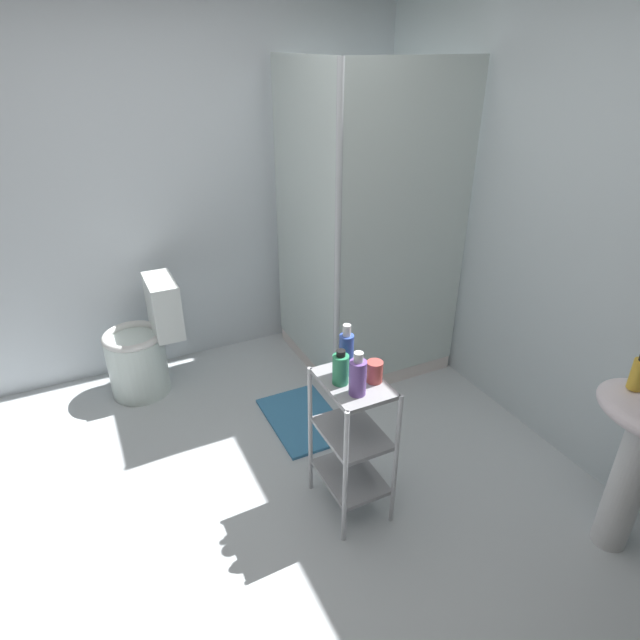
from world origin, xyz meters
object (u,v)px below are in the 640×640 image
Objects in this scene: conditioner_bottle_purple at (358,376)px; body_wash_bottle_green at (341,369)px; shower_stall at (358,304)px; rinse_cup at (375,372)px; shampoo_bottle_blue at (346,353)px; bath_mat at (303,419)px; hand_soap_bottle at (639,373)px; toilet at (144,348)px; storage_cart at (352,435)px.

body_wash_bottle_green is at bearing -164.93° from conditioner_bottle_purple.
shower_stall is 20.38× the size of rinse_cup.
shampoo_bottle_blue reaches higher than body_wash_bottle_green.
body_wash_bottle_green is (0.06, -0.06, -0.03)m from shampoo_bottle_blue.
conditioner_bottle_purple is at bearing -6.79° from bath_mat.
hand_soap_bottle is 0.68× the size of shampoo_bottle_blue.
body_wash_bottle_green is 0.15m from rinse_cup.
bath_mat is (-0.63, 0.06, -0.84)m from shampoo_bottle_blue.
shampoo_bottle_blue is 2.50× the size of rinse_cup.
body_wash_bottle_green is at bearing -10.00° from bath_mat.
shampoo_bottle_blue is 1.50× the size of body_wash_bottle_green.
toilet is 1.65m from shampoo_bottle_blue.
rinse_cup is (-0.05, 0.11, -0.04)m from conditioner_bottle_purple.
toilet is at bearing -156.03° from conditioner_bottle_purple.
storage_cart is at bearing 26.21° from toilet.
body_wash_bottle_green is 1.06m from bath_mat.
shower_stall is 1.40m from body_wash_bottle_green.
shower_stall reaches higher than conditioner_bottle_purple.
shampoo_bottle_blue is at bearing 27.38° from toilet.
conditioner_bottle_purple is (0.16, -0.03, -0.02)m from shampoo_bottle_blue.
shower_stall is at bearing 149.92° from conditioner_bottle_purple.
toilet is 1.13m from bath_mat.
body_wash_bottle_green reaches higher than rinse_cup.
body_wash_bottle_green is at bearing 24.56° from toilet.
bath_mat is (-1.33, -0.89, -0.87)m from hand_soap_bottle.
hand_soap_bottle reaches higher than storage_cart.
rinse_cup is at bearing 65.25° from storage_cart.
hand_soap_bottle reaches higher than body_wash_bottle_green.
shampoo_bottle_blue is (1.38, 0.72, 0.53)m from toilet.
hand_soap_bottle reaches higher than bath_mat.
rinse_cup is at bearing 28.11° from toilet.
shower_stall is 2.70× the size of storage_cart.
conditioner_bottle_purple is (-0.54, -0.98, -0.06)m from hand_soap_bottle.
toilet is 1.76m from conditioner_bottle_purple.
shower_stall is at bearing 149.23° from storage_cart.
hand_soap_bottle is at bearing 61.07° from conditioner_bottle_purple.
storage_cart is 1.23× the size of bath_mat.
storage_cart is 0.36m from rinse_cup.
toilet is 1.63m from storage_cart.
shower_stall is at bearing 125.76° from bath_mat.
rinse_cup is at bearing -26.95° from shower_stall.
bath_mat is (-0.79, 0.09, -0.82)m from conditioner_bottle_purple.
body_wash_bottle_green reaches higher than storage_cart.
shampoo_bottle_blue is at bearing -179.68° from storage_cart.
hand_soap_bottle is 1.06m from rinse_cup.
shower_stall is at bearing -171.43° from hand_soap_bottle.
shampoo_bottle_blue is at bearing -143.55° from rinse_cup.
shampoo_bottle_blue reaches higher than rinse_cup.
shower_stall is 1.47m from conditioner_bottle_purple.
hand_soap_bottle is at bearing 57.47° from body_wash_bottle_green.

